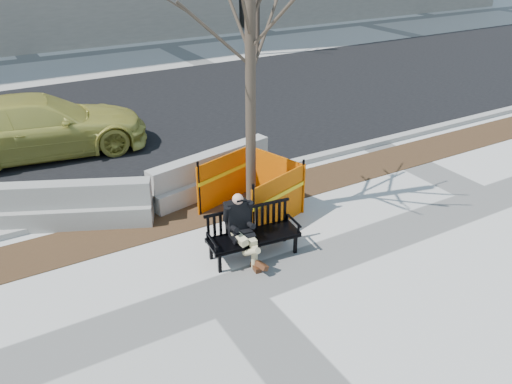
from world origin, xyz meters
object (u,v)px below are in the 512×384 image
bench (254,256)px  seated_man (241,257)px  tree_fence (251,213)px  sedan (45,154)px  jersey_barrier_left (73,224)px  jersey_barrier_right (212,189)px

bench → seated_man: (-0.22, 0.07, 0.00)m
seated_man → tree_fence: 1.57m
sedan → jersey_barrier_left: sedan is taller
sedan → jersey_barrier_left: 3.95m
jersey_barrier_left → jersey_barrier_right: bearing=24.5°
tree_fence → jersey_barrier_right: (-0.20, 1.38, 0.00)m
bench → jersey_barrier_left: (-2.49, 2.72, 0.00)m
sedan → jersey_barrier_right: 4.84m
bench → seated_man: size_ratio=1.37×
seated_man → tree_fence: size_ratio=0.21×
bench → seated_man: seated_man is taller
seated_man → sedan: bearing=113.4°
bench → jersey_barrier_right: bearing=85.4°
bench → sedan: (-2.29, 6.66, 0.00)m
bench → jersey_barrier_left: jersey_barrier_left is taller
bench → tree_fence: tree_fence is taller
tree_fence → sedan: (-3.00, 5.32, 0.00)m
sedan → jersey_barrier_left: size_ratio=1.66×
bench → sedan: bearing=115.0°
jersey_barrier_left → jersey_barrier_right: jersey_barrier_left is taller
seated_man → bench: bearing=-11.0°
bench → seated_man: bearing=169.0°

